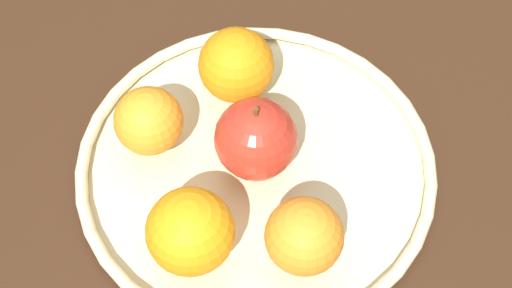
{
  "coord_description": "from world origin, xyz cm",
  "views": [
    {
      "loc": [
        -19.79,
        33.48,
        64.23
      ],
      "look_at": [
        0.0,
        0.0,
        4.8
      ],
      "focal_mm": 54.69,
      "sensor_mm": 36.0,
      "label": 1
    }
  ],
  "objects_px": {
    "fruit_bowl": "(256,166)",
    "orange_center": "(236,65)",
    "orange_back_left": "(194,234)",
    "orange_front_right": "(149,121)",
    "orange_back_right": "(304,236)",
    "apple": "(252,136)"
  },
  "relations": [
    {
      "from": "orange_front_right",
      "to": "orange_center",
      "type": "relative_size",
      "value": 0.88
    },
    {
      "from": "fruit_bowl",
      "to": "orange_back_right",
      "type": "relative_size",
      "value": 5.05
    },
    {
      "from": "orange_back_right",
      "to": "orange_center",
      "type": "height_order",
      "value": "orange_center"
    },
    {
      "from": "fruit_bowl",
      "to": "orange_back_left",
      "type": "distance_m",
      "value": 0.12
    },
    {
      "from": "fruit_bowl",
      "to": "orange_back_left",
      "type": "bearing_deg",
      "value": 92.19
    },
    {
      "from": "orange_front_right",
      "to": "orange_back_left",
      "type": "bearing_deg",
      "value": 142.56
    },
    {
      "from": "orange_back_right",
      "to": "orange_center",
      "type": "relative_size",
      "value": 0.92
    },
    {
      "from": "orange_center",
      "to": "orange_front_right",
      "type": "bearing_deg",
      "value": 68.44
    },
    {
      "from": "orange_back_right",
      "to": "orange_center",
      "type": "distance_m",
      "value": 0.19
    },
    {
      "from": "fruit_bowl",
      "to": "orange_center",
      "type": "bearing_deg",
      "value": -46.93
    },
    {
      "from": "orange_front_right",
      "to": "orange_center",
      "type": "xyz_separation_m",
      "value": [
        -0.04,
        -0.09,
        0.0
      ]
    },
    {
      "from": "apple",
      "to": "orange_back_right",
      "type": "xyz_separation_m",
      "value": [
        -0.09,
        0.06,
        -0.0
      ]
    },
    {
      "from": "orange_back_right",
      "to": "orange_front_right",
      "type": "relative_size",
      "value": 1.04
    },
    {
      "from": "fruit_bowl",
      "to": "orange_front_right",
      "type": "bearing_deg",
      "value": 17.06
    },
    {
      "from": "orange_back_left",
      "to": "apple",
      "type": "bearing_deg",
      "value": -85.53
    },
    {
      "from": "orange_back_left",
      "to": "orange_front_right",
      "type": "xyz_separation_m",
      "value": [
        0.1,
        -0.08,
        -0.01
      ]
    },
    {
      "from": "orange_back_left",
      "to": "orange_front_right",
      "type": "bearing_deg",
      "value": -37.44
    },
    {
      "from": "fruit_bowl",
      "to": "orange_back_right",
      "type": "xyz_separation_m",
      "value": [
        -0.08,
        0.06,
        0.04
      ]
    },
    {
      "from": "fruit_bowl",
      "to": "orange_center",
      "type": "xyz_separation_m",
      "value": [
        0.06,
        -0.06,
        0.05
      ]
    },
    {
      "from": "apple",
      "to": "orange_front_right",
      "type": "relative_size",
      "value": 1.29
    },
    {
      "from": "apple",
      "to": "orange_center",
      "type": "distance_m",
      "value": 0.08
    },
    {
      "from": "apple",
      "to": "orange_back_right",
      "type": "relative_size",
      "value": 1.24
    }
  ]
}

